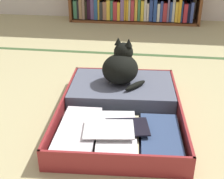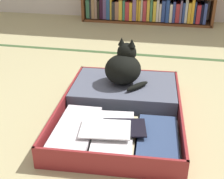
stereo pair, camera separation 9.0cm
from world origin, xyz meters
TOP-DOWN VIEW (x-y plane):
  - ground_plane at (0.00, 0.00)m, footprint 10.00×10.00m
  - tatami_border at (0.00, 1.11)m, footprint 4.80×0.05m
  - open_suitcase at (-0.02, 0.15)m, footprint 0.68×0.91m
  - black_cat at (-0.04, 0.33)m, footprint 0.28×0.27m

SIDE VIEW (x-z plane):
  - ground_plane at x=0.00m, z-range 0.00..0.00m
  - tatami_border at x=0.00m, z-range 0.00..0.00m
  - open_suitcase at x=-0.02m, z-range -0.01..0.10m
  - black_cat at x=-0.04m, z-range 0.07..0.33m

